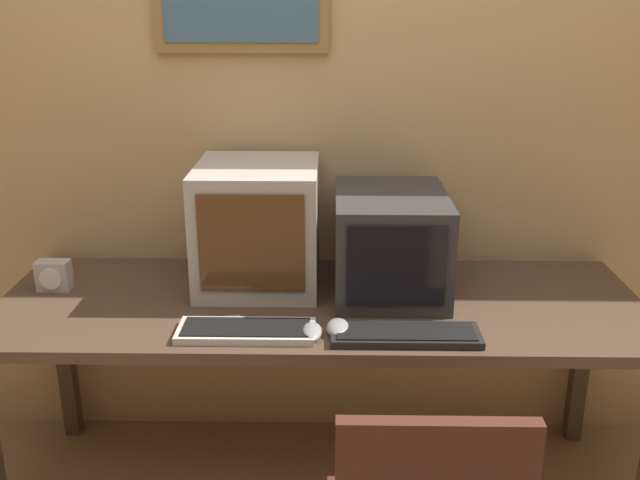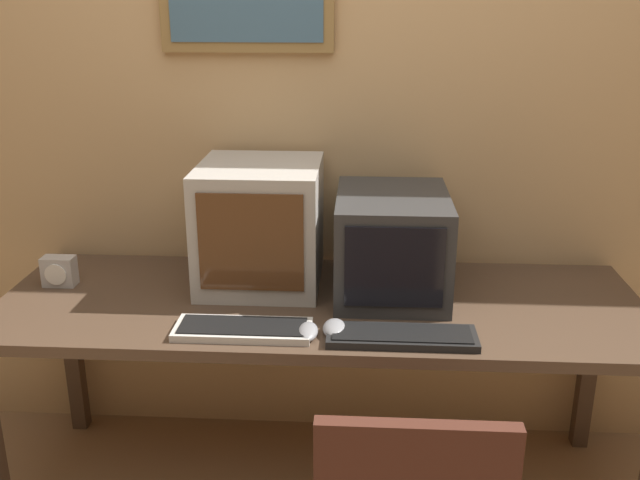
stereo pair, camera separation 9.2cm
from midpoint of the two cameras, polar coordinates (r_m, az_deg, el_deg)
wall_back at (r=2.53m, az=1.61°, el=11.32°), size 8.00×0.08×2.60m
desk at (r=2.31m, az=1.14°, el=-6.34°), size 2.06×0.73×0.72m
monitor_left at (r=2.37m, az=-3.67°, el=1.26°), size 0.39×0.43×0.41m
monitor_right at (r=2.32m, az=6.88°, el=-0.28°), size 0.36×0.47×0.33m
keyboard_main at (r=2.07m, az=-4.91°, el=-7.13°), size 0.39×0.15×0.03m
keyboard_side at (r=2.05m, az=7.84°, el=-7.65°), size 0.42×0.14×0.03m
mouse_near_keyboard at (r=2.06m, az=2.44°, el=-7.08°), size 0.07×0.11×0.04m
mouse_far_corner at (r=2.04m, az=0.30°, el=-7.36°), size 0.06×0.11×0.03m
desk_clock at (r=2.52m, az=-19.17°, el=-2.38°), size 0.11×0.06×0.10m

